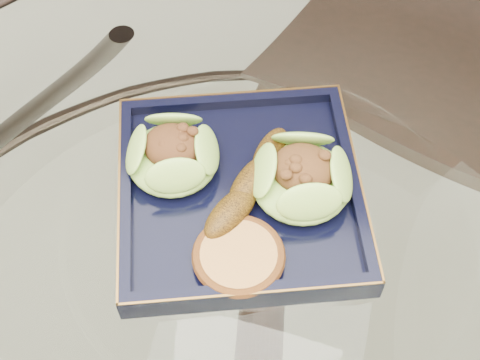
# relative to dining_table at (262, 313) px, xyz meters

# --- Properties ---
(dining_table) EXTENTS (1.13, 1.13, 0.77)m
(dining_table) POSITION_rel_dining_table_xyz_m (0.00, 0.00, 0.00)
(dining_table) COLOR white
(dining_table) RESTS_ON ground
(dining_chair) EXTENTS (0.50, 0.50, 0.95)m
(dining_chair) POSITION_rel_dining_table_xyz_m (0.17, 0.53, -0.07)
(dining_chair) COLOR black
(dining_chair) RESTS_ON ground
(navy_plate) EXTENTS (0.35, 0.35, 0.02)m
(navy_plate) POSITION_rel_dining_table_xyz_m (-0.05, 0.06, 0.17)
(navy_plate) COLOR black
(navy_plate) RESTS_ON dining_table
(lettuce_wrap_left) EXTENTS (0.11, 0.11, 0.04)m
(lettuce_wrap_left) POSITION_rel_dining_table_xyz_m (-0.13, 0.07, 0.20)
(lettuce_wrap_left) COLOR olive
(lettuce_wrap_left) RESTS_ON navy_plate
(lettuce_wrap_right) EXTENTS (0.12, 0.12, 0.04)m
(lettuce_wrap_right) POSITION_rel_dining_table_xyz_m (0.02, 0.08, 0.20)
(lettuce_wrap_right) COLOR #5E8E29
(lettuce_wrap_right) RESTS_ON navy_plate
(roasted_plantain) EXTENTS (0.07, 0.17, 0.03)m
(roasted_plantain) POSITION_rel_dining_table_xyz_m (-0.03, 0.06, 0.20)
(roasted_plantain) COLOR #553609
(roasted_plantain) RESTS_ON navy_plate
(crumb_patty) EXTENTS (0.10, 0.10, 0.02)m
(crumb_patty) POSITION_rel_dining_table_xyz_m (-0.02, -0.03, 0.19)
(crumb_patty) COLOR #C08340
(crumb_patty) RESTS_ON navy_plate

